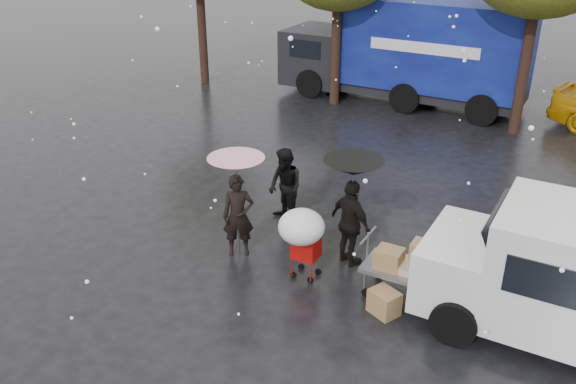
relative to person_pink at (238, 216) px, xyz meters
The scene contains 11 objects.
ground 1.23m from the person_pink, ahead, with size 90.00×90.00×0.00m, color black.
person_pink is the anchor object (origin of this frame).
person_middle 1.59m from the person_pink, 84.53° to the left, with size 0.82×0.64×1.69m, color black.
person_black 2.19m from the person_pink, 19.65° to the left, with size 1.03×0.43×1.75m, color black.
umbrella_pink 1.07m from the person_pink, ahead, with size 1.09×1.09×2.07m.
umbrella_black 2.48m from the person_pink, 19.65° to the left, with size 1.11×1.11×2.17m.
vendor_cart 3.46m from the person_pink, ahead, with size 1.52×0.80×1.27m.
shopping_cart 1.57m from the person_pink, ahead, with size 0.84×0.84×1.46m.
blue_truck 11.28m from the person_pink, 92.53° to the left, with size 8.30×2.60×3.50m.
box_ground_near 3.31m from the person_pink, ahead, with size 0.48×0.38×0.43m, color olive.
box_ground_far 4.25m from the person_pink, 18.76° to the left, with size 0.46×0.36×0.36m, color olive.
Camera 1 is at (5.07, -8.49, 6.41)m, focal length 38.00 mm.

